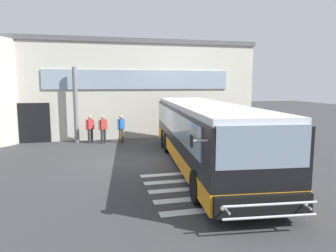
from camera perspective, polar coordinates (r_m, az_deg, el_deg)
The scene contains 8 objects.
ground_plane at distance 14.28m, azimuth -5.72°, elevation -6.53°, with size 80.00×90.00×0.02m, color #353538.
bay_paint_stripes at distance 10.83m, azimuth 8.11°, elevation -11.17°, with size 4.40×3.96×0.01m.
terminal_building at distance 25.31m, azimuth -10.82°, elevation 6.90°, with size 19.64×13.80×6.40m.
entry_support_column at distance 19.20m, azimuth -16.77°, elevation 3.72°, with size 0.28×0.28×4.52m, color slate.
bus_main_foreground at distance 13.25m, azimuth 6.48°, elevation -1.71°, with size 4.19×12.63×2.70m.
passenger_near_column at distance 18.91m, azimuth -14.27°, elevation -0.31°, with size 0.49×0.40×1.68m.
passenger_by_doorway at distance 18.67m, azimuth -12.03°, elevation -0.24°, with size 0.52×0.49×1.68m.
passenger_at_curb_edge at distance 18.73m, azimuth -8.68°, elevation -0.24°, with size 0.46×0.42×1.68m.
Camera 1 is at (-1.79, -13.73, 3.50)m, focal length 32.79 mm.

